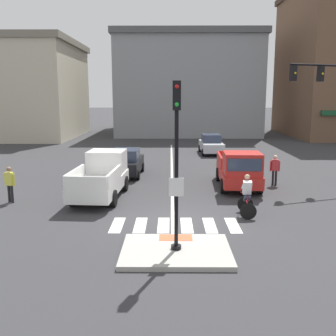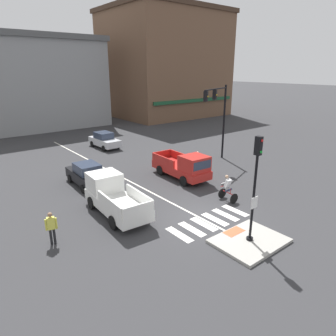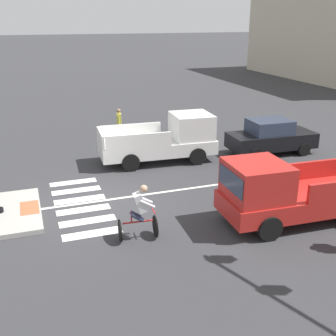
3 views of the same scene
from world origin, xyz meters
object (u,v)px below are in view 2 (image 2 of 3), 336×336
(traffic_light_mast, at_px, (219,110))
(pickup_truck_red_eastbound_mid, at_px, (184,167))
(pickup_truck_white_westbound_near, at_px, (113,196))
(pedestrian_at_curb_left, at_px, (51,226))
(signal_pole, at_px, (255,180))
(car_black_westbound_far, at_px, (87,175))
(cyclist, at_px, (228,188))
(pedestrian_waiting_far_side, at_px, (197,160))
(car_silver_eastbound_distant, at_px, (104,140))

(traffic_light_mast, bearing_deg, pickup_truck_red_eastbound_mid, -162.47)
(pickup_truck_white_westbound_near, relative_size, pedestrian_at_curb_left, 3.12)
(pickup_truck_white_westbound_near, height_order, pedestrian_at_curb_left, pickup_truck_white_westbound_near)
(signal_pole, distance_m, car_black_westbound_far, 12.61)
(pickup_truck_white_westbound_near, distance_m, pickup_truck_red_eastbound_mid, 7.08)
(traffic_light_mast, height_order, cyclist, traffic_light_mast)
(traffic_light_mast, height_order, car_black_westbound_far, traffic_light_mast)
(signal_pole, bearing_deg, cyclist, 53.51)
(car_black_westbound_far, bearing_deg, signal_pole, -76.63)
(pedestrian_waiting_far_side, bearing_deg, pedestrian_at_curb_left, -164.48)
(signal_pole, xyz_separation_m, pedestrian_at_curb_left, (-7.48, 5.80, -2.23))
(pickup_truck_white_westbound_near, relative_size, pickup_truck_red_eastbound_mid, 1.01)
(cyclist, relative_size, pedestrian_waiting_far_side, 1.01)
(signal_pole, relative_size, traffic_light_mast, 0.76)
(traffic_light_mast, relative_size, car_black_westbound_far, 1.61)
(cyclist, bearing_deg, signal_pole, -126.49)
(pickup_truck_red_eastbound_mid, relative_size, pedestrian_waiting_far_side, 3.10)
(pedestrian_at_curb_left, bearing_deg, cyclist, -9.95)
(pickup_truck_red_eastbound_mid, bearing_deg, signal_pole, -111.58)
(pickup_truck_white_westbound_near, bearing_deg, traffic_light_mast, 14.78)
(pickup_truck_white_westbound_near, bearing_deg, car_silver_eastbound_distant, 64.44)
(traffic_light_mast, bearing_deg, pedestrian_waiting_far_side, -164.31)
(pedestrian_at_curb_left, bearing_deg, pedestrian_waiting_far_side, 15.52)
(pedestrian_at_curb_left, bearing_deg, car_black_westbound_far, 53.48)
(signal_pole, bearing_deg, traffic_light_mast, 49.52)
(car_black_westbound_far, bearing_deg, car_silver_eastbound_distant, 56.25)
(signal_pole, distance_m, pickup_truck_white_westbound_near, 8.22)
(car_black_westbound_far, relative_size, pickup_truck_red_eastbound_mid, 0.80)
(signal_pole, xyz_separation_m, pickup_truck_red_eastbound_mid, (3.41, 8.63, -2.23))
(signal_pole, bearing_deg, pickup_truck_white_westbound_near, 116.22)
(car_silver_eastbound_distant, height_order, cyclist, cyclist)
(pickup_truck_red_eastbound_mid, bearing_deg, pickup_truck_white_westbound_near, -167.43)
(car_silver_eastbound_distant, height_order, pickup_truck_white_westbound_near, pickup_truck_white_westbound_near)
(car_silver_eastbound_distant, height_order, car_black_westbound_far, same)
(car_black_westbound_far, bearing_deg, traffic_light_mast, -8.28)
(signal_pole, height_order, pedestrian_at_curb_left, signal_pole)
(traffic_light_mast, height_order, pickup_truck_white_westbound_near, traffic_light_mast)
(car_black_westbound_far, bearing_deg, pedestrian_waiting_far_side, -17.49)
(car_silver_eastbound_distant, relative_size, cyclist, 2.47)
(pedestrian_waiting_far_side, bearing_deg, traffic_light_mast, 15.69)
(signal_pole, xyz_separation_m, cyclist, (2.94, 3.97, -2.34))
(signal_pole, distance_m, pedestrian_at_curb_left, 9.73)
(traffic_light_mast, bearing_deg, car_silver_eastbound_distant, 117.21)
(pickup_truck_white_westbound_near, bearing_deg, car_black_westbound_far, 82.74)
(pickup_truck_white_westbound_near, xyz_separation_m, pedestrian_at_curb_left, (-3.99, -1.29, 0.00))
(signal_pole, distance_m, pickup_truck_red_eastbound_mid, 9.55)
(car_silver_eastbound_distant, relative_size, car_black_westbound_far, 1.00)
(pedestrian_at_curb_left, bearing_deg, pickup_truck_white_westbound_near, 17.91)
(signal_pole, bearing_deg, pedestrian_at_curb_left, 142.21)
(traffic_light_mast, bearing_deg, cyclist, -132.75)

